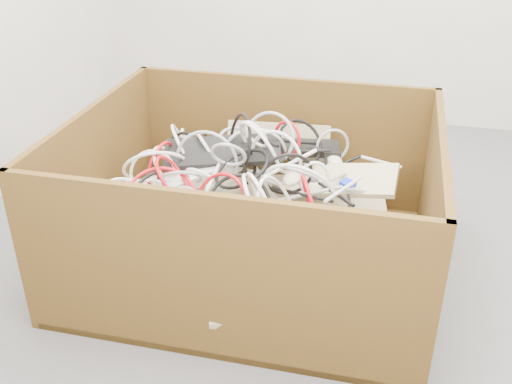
% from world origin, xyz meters
% --- Properties ---
extents(ground, '(3.00, 3.00, 0.00)m').
position_xyz_m(ground, '(0.00, 0.00, 0.00)').
color(ground, '#57575A').
rests_on(ground, ground).
extents(cardboard_box, '(1.25, 1.04, 0.59)m').
position_xyz_m(cardboard_box, '(-0.26, -0.12, 0.14)').
color(cardboard_box, '#422F10').
rests_on(cardboard_box, ground).
extents(keyboard_pile, '(1.19, 0.99, 0.37)m').
position_xyz_m(keyboard_pile, '(-0.23, -0.09, 0.28)').
color(keyboard_pile, tan).
rests_on(keyboard_pile, cardboard_box).
extents(mice_scatter, '(1.00, 0.71, 0.19)m').
position_xyz_m(mice_scatter, '(-0.19, -0.24, 0.35)').
color(mice_scatter, beige).
rests_on(mice_scatter, keyboard_pile).
extents(power_strip_left, '(0.31, 0.23, 0.13)m').
position_xyz_m(power_strip_left, '(-0.44, -0.18, 0.37)').
color(power_strip_left, silver).
rests_on(power_strip_left, keyboard_pile).
extents(power_strip_right, '(0.25, 0.18, 0.09)m').
position_xyz_m(power_strip_right, '(-0.59, -0.37, 0.34)').
color(power_strip_right, silver).
rests_on(power_strip_right, keyboard_pile).
extents(vga_plug, '(0.06, 0.06, 0.03)m').
position_xyz_m(vga_plug, '(0.08, -0.10, 0.37)').
color(vga_plug, '#0E2DD2').
rests_on(vga_plug, keyboard_pile).
extents(cable_tangle, '(1.04, 0.89, 0.43)m').
position_xyz_m(cable_tangle, '(-0.33, -0.20, 0.41)').
color(cable_tangle, silver).
rests_on(cable_tangle, keyboard_pile).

